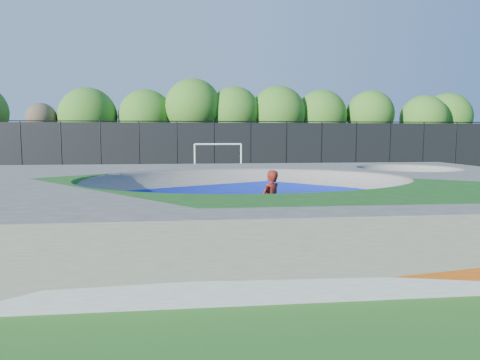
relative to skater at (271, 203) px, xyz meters
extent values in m
plane|color=#24601A|center=(-0.49, 1.94, -0.95)|extent=(120.00, 120.00, 0.00)
cube|color=gray|center=(-0.49, 1.94, -0.20)|extent=(22.00, 14.00, 1.50)
imported|color=red|center=(0.00, 0.00, 0.00)|extent=(0.82, 0.79, 1.89)
cube|color=black|center=(0.00, 0.00, -0.92)|extent=(0.74, 0.67, 0.05)
cylinder|color=white|center=(-2.07, 18.98, 0.17)|extent=(0.12, 0.12, 2.24)
cylinder|color=white|center=(1.29, 18.98, 0.17)|extent=(0.12, 0.12, 2.24)
cylinder|color=white|center=(-0.39, 18.98, 1.30)|extent=(3.37, 0.12, 0.12)
cylinder|color=black|center=(-15.49, 22.94, 1.05)|extent=(0.09, 0.09, 4.00)
cylinder|color=black|center=(-12.49, 22.94, 1.05)|extent=(0.09, 0.09, 4.00)
cylinder|color=black|center=(-9.49, 22.94, 1.05)|extent=(0.09, 0.09, 4.00)
cylinder|color=black|center=(-6.49, 22.94, 1.05)|extent=(0.09, 0.09, 4.00)
cylinder|color=black|center=(-3.49, 22.94, 1.05)|extent=(0.09, 0.09, 4.00)
cylinder|color=black|center=(-0.49, 22.94, 1.05)|extent=(0.09, 0.09, 4.00)
cylinder|color=black|center=(2.51, 22.94, 1.05)|extent=(0.09, 0.09, 4.00)
cylinder|color=black|center=(5.51, 22.94, 1.05)|extent=(0.09, 0.09, 4.00)
cylinder|color=black|center=(8.51, 22.94, 1.05)|extent=(0.09, 0.09, 4.00)
cylinder|color=black|center=(11.51, 22.94, 1.05)|extent=(0.09, 0.09, 4.00)
cylinder|color=black|center=(14.51, 22.94, 1.05)|extent=(0.09, 0.09, 4.00)
cylinder|color=black|center=(17.51, 22.94, 1.05)|extent=(0.09, 0.09, 4.00)
cylinder|color=black|center=(20.51, 22.94, 1.05)|extent=(0.09, 0.09, 4.00)
cube|color=black|center=(-0.49, 22.94, 1.05)|extent=(48.00, 0.03, 3.80)
cylinder|color=black|center=(-0.49, 22.94, 3.05)|extent=(48.00, 0.08, 0.08)
cylinder|color=#4E3127|center=(-15.32, 27.28, 0.70)|extent=(0.44, 0.44, 3.29)
sphere|color=brown|center=(-15.32, 27.28, 3.44)|extent=(2.60, 2.60, 2.60)
cylinder|color=#4E3127|center=(-11.49, 27.80, 0.36)|extent=(0.44, 0.44, 2.62)
sphere|color=#346C1C|center=(-11.49, 27.80, 3.60)|extent=(5.13, 5.13, 5.13)
cylinder|color=#4E3127|center=(-6.40, 27.89, 0.39)|extent=(0.44, 0.44, 2.67)
sphere|color=#346C1C|center=(-6.40, 27.89, 3.58)|extent=(4.96, 4.96, 4.96)
cylinder|color=#4E3127|center=(-2.13, 27.02, 0.80)|extent=(0.44, 0.44, 3.50)
sphere|color=#346C1C|center=(-2.13, 27.02, 4.45)|extent=(5.06, 5.06, 5.06)
cylinder|color=#4E3127|center=(1.61, 27.23, 0.66)|extent=(0.44, 0.44, 3.22)
sphere|color=#346C1C|center=(1.61, 27.23, 4.02)|extent=(4.66, 4.66, 4.66)
cylinder|color=#4E3127|center=(5.68, 27.42, 0.51)|extent=(0.44, 0.44, 2.91)
sphere|color=#346C1C|center=(5.68, 27.42, 3.90)|extent=(5.15, 5.15, 5.15)
cylinder|color=#4E3127|center=(9.91, 27.78, 0.50)|extent=(0.44, 0.44, 2.89)
sphere|color=#346C1C|center=(9.91, 27.78, 3.77)|extent=(4.87, 4.87, 4.87)
cylinder|color=#4E3127|center=(14.48, 27.15, 0.65)|extent=(0.44, 0.44, 3.20)
sphere|color=#346C1C|center=(14.48, 27.15, 3.92)|extent=(4.44, 4.44, 4.44)
cylinder|color=#4E3127|center=(19.79, 27.05, 0.46)|extent=(0.44, 0.44, 2.82)
sphere|color=#346C1C|center=(19.79, 27.05, 3.53)|extent=(4.42, 4.42, 4.42)
cylinder|color=#4E3127|center=(23.01, 28.47, 0.49)|extent=(0.44, 0.44, 2.87)
sphere|color=#346C1C|center=(23.01, 28.47, 3.72)|extent=(4.79, 4.79, 4.79)
camera|label=1|loc=(-2.21, -12.00, 1.94)|focal=32.00mm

